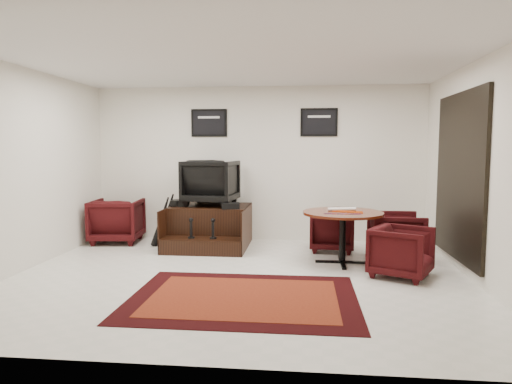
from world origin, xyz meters
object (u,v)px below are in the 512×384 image
(armchair_side, at_px, (117,218))
(table_chair_corner, at_px, (402,249))
(shine_podium, at_px, (210,227))
(shine_chair, at_px, (211,180))
(table_chair_back, at_px, (332,229))
(table_chair_window, at_px, (396,233))
(meeting_table, at_px, (343,218))

(armchair_side, bearing_deg, table_chair_corner, 152.97)
(shine_podium, xyz_separation_m, table_chair_corner, (2.90, -1.63, 0.05))
(shine_chair, relative_size, table_chair_back, 1.23)
(table_chair_back, distance_m, table_chair_window, 1.05)
(shine_podium, xyz_separation_m, meeting_table, (2.19, -0.99, 0.35))
(table_chair_window, bearing_deg, shine_podium, 78.51)
(shine_chair, height_order, armchair_side, shine_chair)
(table_chair_back, distance_m, table_chair_corner, 1.68)
(shine_podium, xyz_separation_m, table_chair_window, (3.03, -0.61, 0.07))
(shine_podium, height_order, shine_chair, shine_chair)
(meeting_table, relative_size, table_chair_window, 1.49)
(armchair_side, height_order, table_chair_corner, armchair_side)
(shine_chair, height_order, table_chair_back, shine_chair)
(table_chair_corner, bearing_deg, meeting_table, 74.83)
(shine_podium, bearing_deg, meeting_table, -24.33)
(armchair_side, bearing_deg, table_chair_back, 169.49)
(shine_podium, distance_m, meeting_table, 2.42)
(armchair_side, relative_size, table_chair_window, 1.10)
(shine_podium, height_order, armchair_side, armchair_side)
(armchair_side, bearing_deg, meeting_table, 157.93)
(shine_chair, distance_m, armchair_side, 1.85)
(shine_podium, height_order, table_chair_back, table_chair_back)
(meeting_table, xyz_separation_m, table_chair_back, (-0.10, 0.82, -0.31))
(meeting_table, distance_m, table_chair_back, 0.89)
(shine_chair, distance_m, table_chair_back, 2.25)
(armchair_side, relative_size, table_chair_corner, 1.18)
(armchair_side, distance_m, table_chair_corner, 4.94)
(table_chair_back, bearing_deg, shine_chair, -4.39)
(shine_chair, xyz_separation_m, table_chair_window, (3.03, -0.75, -0.74))
(meeting_table, bearing_deg, shine_podium, 155.67)
(table_chair_corner, bearing_deg, shine_podium, 87.60)
(shine_podium, distance_m, table_chair_corner, 3.33)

